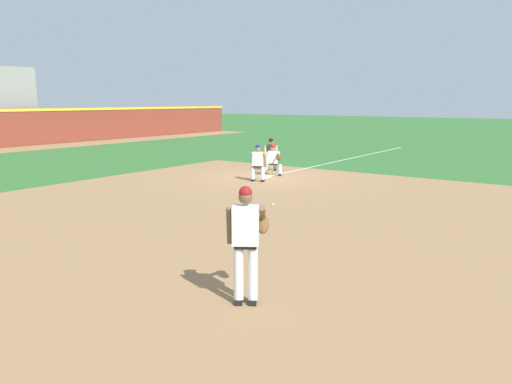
# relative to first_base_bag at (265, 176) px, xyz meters

# --- Properties ---
(ground_plane) EXTENTS (160.00, 160.00, 0.00)m
(ground_plane) POSITION_rel_first_base_bag_xyz_m (0.00, 0.00, -0.04)
(ground_plane) COLOR #336B2D
(infield_dirt_patch) EXTENTS (18.00, 18.00, 0.01)m
(infield_dirt_patch) POSITION_rel_first_base_bag_xyz_m (-5.46, -3.53, -0.04)
(infield_dirt_patch) COLOR #9E754C
(infield_dirt_patch) RESTS_ON ground
(warning_track_strip) EXTENTS (48.00, 3.20, 0.01)m
(warning_track_strip) POSITION_rel_first_base_bag_xyz_m (0.00, 20.00, -0.04)
(warning_track_strip) COLOR #9E754C
(warning_track_strip) RESTS_ON ground
(foul_line_stripe) EXTENTS (16.43, 0.10, 0.00)m
(foul_line_stripe) POSITION_rel_first_base_bag_xyz_m (8.22, 0.00, -0.04)
(foul_line_stripe) COLOR white
(foul_line_stripe) RESTS_ON ground
(first_base_bag) EXTENTS (0.38, 0.38, 0.09)m
(first_base_bag) POSITION_rel_first_base_bag_xyz_m (0.00, 0.00, 0.00)
(first_base_bag) COLOR white
(first_base_bag) RESTS_ON ground
(baseball) EXTENTS (0.07, 0.07, 0.07)m
(baseball) POSITION_rel_first_base_bag_xyz_m (-4.53, -3.37, -0.01)
(baseball) COLOR white
(baseball) RESTS_ON ground
(pitcher) EXTENTS (0.84, 0.57, 1.86)m
(pitcher) POSITION_rel_first_base_bag_xyz_m (-10.88, -7.06, 1.01)
(pitcher) COLOR black
(pitcher) RESTS_ON ground
(first_baseman) EXTENTS (0.81, 1.03, 1.34)m
(first_baseman) POSITION_rel_first_base_bag_xyz_m (0.57, -0.03, 0.69)
(first_baseman) COLOR black
(first_baseman) RESTS_ON ground
(baserunner) EXTENTS (0.57, 0.66, 1.46)m
(baserunner) POSITION_rel_first_base_bag_xyz_m (-1.03, -0.36, 0.75)
(baserunner) COLOR black
(baserunner) RESTS_ON ground
(umpire) EXTENTS (0.63, 0.68, 1.46)m
(umpire) POSITION_rel_first_base_bag_xyz_m (1.87, 0.95, 0.75)
(umpire) COLOR black
(umpire) RESTS_ON ground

